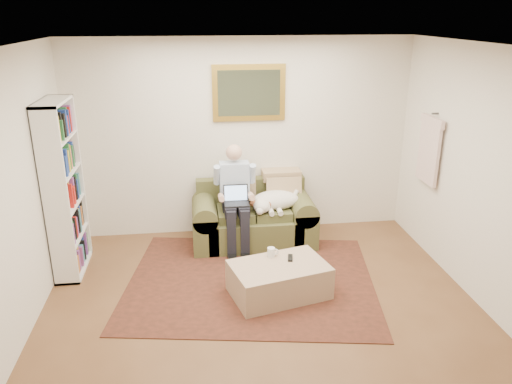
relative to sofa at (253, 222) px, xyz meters
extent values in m
cube|color=brown|center=(-0.10, -2.07, -0.27)|extent=(4.50, 5.00, 0.01)
cube|color=white|center=(-0.10, -2.07, 2.33)|extent=(4.50, 5.00, 0.01)
cube|color=white|center=(-0.10, 0.43, 1.03)|extent=(4.50, 0.01, 2.60)
cube|color=#321D14|center=(-0.16, -1.04, -0.27)|extent=(3.07, 2.62, 0.01)
cube|color=brown|center=(0.00, -0.03, -0.08)|extent=(1.20, 0.77, 0.39)
cube|color=brown|center=(0.00, 0.30, 0.32)|extent=(1.45, 0.17, 0.40)
cube|color=brown|center=(-0.63, -0.03, -0.03)|extent=(0.32, 0.77, 0.80)
cube|color=brown|center=(0.63, -0.03, -0.03)|extent=(0.32, 0.77, 0.80)
cube|color=brown|center=(-0.24, -0.08, 0.17)|extent=(0.45, 0.52, 0.11)
cube|color=brown|center=(0.24, -0.08, 0.17)|extent=(0.45, 0.52, 0.11)
cube|color=black|center=(-0.24, -0.26, 0.37)|extent=(0.31, 0.21, 0.02)
cube|color=black|center=(-0.24, -0.15, 0.48)|extent=(0.31, 0.06, 0.21)
cube|color=#99BFF2|center=(-0.24, -0.16, 0.48)|extent=(0.28, 0.04, 0.18)
cube|color=tan|center=(0.11, -1.36, -0.09)|extent=(1.12, 0.86, 0.36)
cylinder|color=white|center=(0.05, -1.15, 0.14)|extent=(0.08, 0.08, 0.10)
cube|color=black|center=(0.25, -1.24, 0.10)|extent=(0.08, 0.16, 0.02)
cube|color=gold|center=(0.00, 0.41, 1.63)|extent=(0.94, 0.04, 0.72)
cube|color=gray|center=(0.00, 0.39, 1.63)|extent=(0.80, 0.01, 0.58)
camera|label=1|loc=(-0.74, -5.97, 2.61)|focal=35.00mm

